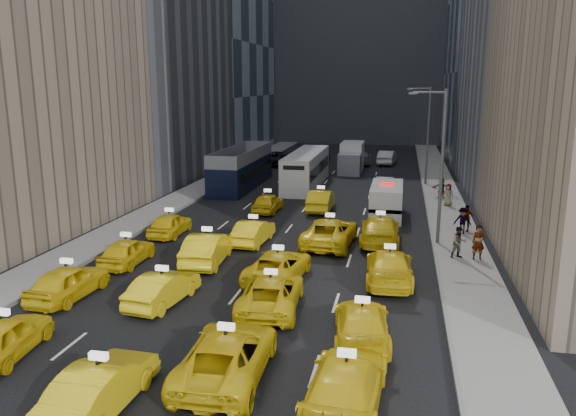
{
  "coord_description": "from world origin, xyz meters",
  "views": [
    {
      "loc": [
        7.01,
        -20.8,
        9.34
      ],
      "look_at": [
        0.49,
        11.27,
        2.0
      ],
      "focal_mm": 35.0,
      "sensor_mm": 36.0,
      "label": 1
    }
  ],
  "objects_px": {
    "double_decker": "(242,168)",
    "pedestrian_0": "(478,242)",
    "box_truck": "(351,158)",
    "city_bus": "(306,169)",
    "taxi_0": "(5,337)",
    "taxi_3": "(346,384)",
    "taxi_2": "(227,355)",
    "taxi_1": "(101,386)",
    "nypd_van": "(386,201)"
  },
  "relations": [
    {
      "from": "double_decker",
      "to": "pedestrian_0",
      "type": "height_order",
      "value": "double_decker"
    },
    {
      "from": "taxi_3",
      "to": "city_bus",
      "type": "relative_size",
      "value": 0.42
    },
    {
      "from": "taxi_2",
      "to": "pedestrian_0",
      "type": "height_order",
      "value": "pedestrian_0"
    },
    {
      "from": "taxi_0",
      "to": "taxi_3",
      "type": "relative_size",
      "value": 0.81
    },
    {
      "from": "nypd_van",
      "to": "city_bus",
      "type": "xyz_separation_m",
      "value": [
        -7.62,
        10.77,
        0.44
      ]
    },
    {
      "from": "taxi_0",
      "to": "taxi_2",
      "type": "bearing_deg",
      "value": 175.96
    },
    {
      "from": "taxi_1",
      "to": "taxi_3",
      "type": "relative_size",
      "value": 0.85
    },
    {
      "from": "box_truck",
      "to": "pedestrian_0",
      "type": "distance_m",
      "value": 31.19
    },
    {
      "from": "taxi_0",
      "to": "nypd_van",
      "type": "bearing_deg",
      "value": -122.89
    },
    {
      "from": "taxi_2",
      "to": "taxi_3",
      "type": "distance_m",
      "value": 4.06
    },
    {
      "from": "taxi_3",
      "to": "pedestrian_0",
      "type": "bearing_deg",
      "value": -107.05
    },
    {
      "from": "taxi_0",
      "to": "taxi_2",
      "type": "xyz_separation_m",
      "value": [
        7.96,
        0.22,
        0.04
      ]
    },
    {
      "from": "taxi_2",
      "to": "nypd_van",
      "type": "xyz_separation_m",
      "value": [
        4.33,
        23.65,
        0.34
      ]
    },
    {
      "from": "taxi_1",
      "to": "city_bus",
      "type": "distance_m",
      "value": 36.94
    },
    {
      "from": "box_truck",
      "to": "pedestrian_0",
      "type": "xyz_separation_m",
      "value": [
        9.41,
        -29.73,
        -0.41
      ]
    },
    {
      "from": "double_decker",
      "to": "pedestrian_0",
      "type": "distance_m",
      "value": 26.25
    },
    {
      "from": "double_decker",
      "to": "box_truck",
      "type": "relative_size",
      "value": 1.83
    },
    {
      "from": "double_decker",
      "to": "box_truck",
      "type": "height_order",
      "value": "double_decker"
    },
    {
      "from": "box_truck",
      "to": "taxi_1",
      "type": "bearing_deg",
      "value": -95.15
    },
    {
      "from": "taxi_0",
      "to": "double_decker",
      "type": "relative_size",
      "value": 0.35
    },
    {
      "from": "city_bus",
      "to": "pedestrian_0",
      "type": "bearing_deg",
      "value": -50.55
    },
    {
      "from": "taxi_2",
      "to": "box_truck",
      "type": "height_order",
      "value": "box_truck"
    },
    {
      "from": "city_bus",
      "to": "taxi_3",
      "type": "bearing_deg",
      "value": -71.0
    },
    {
      "from": "pedestrian_0",
      "to": "nypd_van",
      "type": "bearing_deg",
      "value": 110.95
    },
    {
      "from": "taxi_1",
      "to": "double_decker",
      "type": "distance_m",
      "value": 35.81
    },
    {
      "from": "city_bus",
      "to": "taxi_1",
      "type": "bearing_deg",
      "value": -82.12
    },
    {
      "from": "nypd_van",
      "to": "box_truck",
      "type": "height_order",
      "value": "box_truck"
    },
    {
      "from": "city_bus",
      "to": "box_truck",
      "type": "distance_m",
      "value": 9.94
    },
    {
      "from": "taxi_0",
      "to": "taxi_1",
      "type": "bearing_deg",
      "value": 149.54
    },
    {
      "from": "box_truck",
      "to": "pedestrian_0",
      "type": "relative_size",
      "value": 3.57
    },
    {
      "from": "taxi_2",
      "to": "box_truck",
      "type": "bearing_deg",
      "value": -92.08
    },
    {
      "from": "taxi_1",
      "to": "double_decker",
      "type": "relative_size",
      "value": 0.36
    },
    {
      "from": "pedestrian_0",
      "to": "taxi_1",
      "type": "bearing_deg",
      "value": -133.94
    },
    {
      "from": "double_decker",
      "to": "city_bus",
      "type": "height_order",
      "value": "double_decker"
    },
    {
      "from": "city_bus",
      "to": "pedestrian_0",
      "type": "height_order",
      "value": "city_bus"
    },
    {
      "from": "double_decker",
      "to": "box_truck",
      "type": "xyz_separation_m",
      "value": [
        8.97,
        11.01,
        -0.25
      ]
    },
    {
      "from": "nypd_van",
      "to": "pedestrian_0",
      "type": "distance_m",
      "value": 10.85
    },
    {
      "from": "city_bus",
      "to": "pedestrian_0",
      "type": "xyz_separation_m",
      "value": [
        12.71,
        -20.35,
        -0.46
      ]
    },
    {
      "from": "double_decker",
      "to": "taxi_0",
      "type": "bearing_deg",
      "value": -92.96
    },
    {
      "from": "taxi_0",
      "to": "pedestrian_0",
      "type": "relative_size",
      "value": 2.25
    },
    {
      "from": "taxi_0",
      "to": "pedestrian_0",
      "type": "height_order",
      "value": "pedestrian_0"
    },
    {
      "from": "taxi_1",
      "to": "city_bus",
      "type": "height_order",
      "value": "city_bus"
    },
    {
      "from": "taxi_1",
      "to": "double_decker",
      "type": "bearing_deg",
      "value": -78.07
    },
    {
      "from": "double_decker",
      "to": "city_bus",
      "type": "relative_size",
      "value": 1.0
    },
    {
      "from": "taxi_3",
      "to": "taxi_2",
      "type": "bearing_deg",
      "value": -11.2
    },
    {
      "from": "taxi_3",
      "to": "nypd_van",
      "type": "distance_m",
      "value": 24.65
    },
    {
      "from": "taxi_0",
      "to": "double_decker",
      "type": "xyz_separation_m",
      "value": [
        -0.99,
        33.02,
        1.03
      ]
    },
    {
      "from": "taxi_3",
      "to": "double_decker",
      "type": "height_order",
      "value": "double_decker"
    },
    {
      "from": "pedestrian_0",
      "to": "double_decker",
      "type": "bearing_deg",
      "value": 127.42
    },
    {
      "from": "taxi_1",
      "to": "city_bus",
      "type": "xyz_separation_m",
      "value": [
        -0.26,
        36.93,
        0.82
      ]
    }
  ]
}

